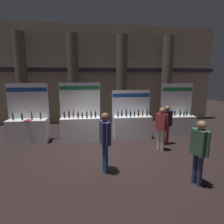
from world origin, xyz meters
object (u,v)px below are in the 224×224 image
Objects in this scene: exhibitor_booth_1 at (81,126)px; visitor_1 at (105,137)px; visitor_4 at (199,147)px; exhibitor_booth_2 at (132,125)px; visitor_5 at (166,121)px; exhibitor_booth_0 at (28,128)px; exhibitor_booth_3 at (178,123)px; visitor_6 at (162,125)px.

exhibitor_booth_1 is 1.42× the size of visitor_1.
visitor_4 is at bearing -51.02° from exhibitor_booth_1.
visitor_1 is (-1.54, -3.02, 0.50)m from exhibitor_booth_2.
visitor_4 is (3.17, -3.92, 0.41)m from exhibitor_booth_1.
exhibitor_booth_1 is 1.54× the size of visitor_5.
visitor_5 is at bearing -10.20° from exhibitor_booth_0.
visitor_6 is at bearing -132.11° from exhibitor_booth_3.
exhibitor_booth_0 is 4.63m from exhibitor_booth_2.
exhibitor_booth_2 is (4.63, 0.00, -0.03)m from exhibitor_booth_0.
visitor_1 is at bearing 71.35° from visitor_6.
exhibitor_booth_1 is 1.47× the size of visitor_4.
exhibitor_booth_2 is at bearing -176.96° from exhibitor_booth_3.
exhibitor_booth_1 reaches higher than visitor_1.
exhibitor_booth_0 reaches higher than visitor_6.
exhibitor_booth_2 is 1.84m from visitor_6.
exhibitor_booth_0 is at bearing 178.29° from exhibitor_booth_1.
exhibitor_booth_1 reaches higher than exhibitor_booth_2.
exhibitor_booth_2 is 2.34m from exhibitor_booth_3.
visitor_6 is (-1.58, -1.75, 0.38)m from exhibitor_booth_3.
exhibitor_booth_1 is (2.26, -0.07, 0.02)m from exhibitor_booth_0.
exhibitor_booth_0 is at bearing -180.00° from exhibitor_booth_2.
exhibitor_booth_0 is at bearing 23.33° from visitor_6.
exhibitor_booth_3 is at bearing 1.03° from exhibitor_booth_0.
visitor_4 reaches higher than visitor_5.
exhibitor_booth_0 is 6.97m from exhibitor_booth_3.
visitor_4 is at bearing 131.38° from visitor_6.
exhibitor_booth_3 is 1.43× the size of visitor_4.
exhibitor_booth_1 is 3.72m from visitor_5.
exhibitor_booth_0 is 1.46× the size of visitor_4.
exhibitor_booth_2 is 1.64m from visitor_5.
exhibitor_booth_2 is at bearing -36.80° from visitor_1.
visitor_5 is (3.57, -0.98, 0.35)m from exhibitor_booth_1.
exhibitor_booth_3 is (2.34, 0.12, 0.01)m from exhibitor_booth_2.
exhibitor_booth_3 is 2.39m from visitor_6.
exhibitor_booth_1 reaches higher than visitor_6.
exhibitor_booth_2 is at bearing -5.84° from visitor_4.
exhibitor_booth_3 reaches higher than visitor_4.
exhibitor_booth_3 is 4.41m from visitor_4.
visitor_1 is at bearing -140.99° from exhibitor_booth_3.
exhibitor_booth_2 is 3.42m from visitor_1.
exhibitor_booth_0 is 4.34m from visitor_1.
exhibitor_booth_3 is 1.48× the size of visitor_6.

